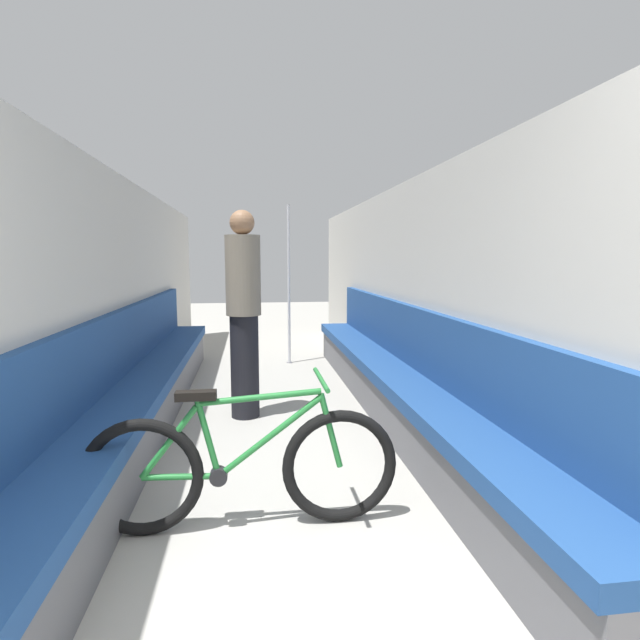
# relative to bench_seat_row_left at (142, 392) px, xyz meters

# --- Properties ---
(wall_left) EXTENTS (0.10, 10.07, 2.09)m
(wall_left) POSITION_rel_bench_seat_row_left_xyz_m (-0.24, -0.03, 0.72)
(wall_left) COLOR beige
(wall_left) RESTS_ON ground
(wall_right) EXTENTS (0.10, 10.07, 2.09)m
(wall_right) POSITION_rel_bench_seat_row_left_xyz_m (2.35, -0.03, 0.72)
(wall_right) COLOR beige
(wall_right) RESTS_ON ground
(bench_seat_row_left) EXTENTS (0.44, 5.73, 0.98)m
(bench_seat_row_left) POSITION_rel_bench_seat_row_left_xyz_m (0.00, 0.00, 0.00)
(bench_seat_row_left) COLOR #5B5B60
(bench_seat_row_left) RESTS_ON ground
(bench_seat_row_right) EXTENTS (0.44, 5.73, 0.98)m
(bench_seat_row_right) POSITION_rel_bench_seat_row_left_xyz_m (2.11, 0.00, 0.00)
(bench_seat_row_right) COLOR #5B5B60
(bench_seat_row_right) RESTS_ON ground
(bicycle) EXTENTS (1.61, 0.46, 0.79)m
(bicycle) POSITION_rel_bench_seat_row_left_xyz_m (0.83, -1.60, 0.01)
(bicycle) COLOR black
(bicycle) RESTS_ON ground
(grab_pole_near) EXTENTS (0.08, 0.08, 2.07)m
(grab_pole_near) POSITION_rel_bench_seat_row_left_xyz_m (1.38, 2.45, 0.69)
(grab_pole_near) COLOR gray
(grab_pole_near) RESTS_ON ground
(passenger_standing) EXTENTS (0.30, 0.30, 1.79)m
(passenger_standing) POSITION_rel_bench_seat_row_left_xyz_m (0.82, 0.25, 0.61)
(passenger_standing) COLOR black
(passenger_standing) RESTS_ON ground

